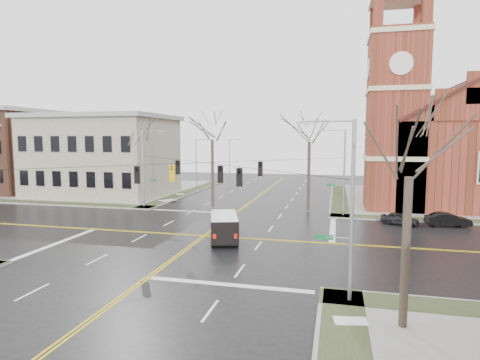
% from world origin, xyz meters
% --- Properties ---
extents(ground, '(120.00, 120.00, 0.00)m').
position_xyz_m(ground, '(0.00, 0.00, 0.00)').
color(ground, black).
rests_on(ground, ground).
extents(sidewalks, '(80.00, 80.00, 0.17)m').
position_xyz_m(sidewalks, '(0.00, 0.00, 0.08)').
color(sidewalks, gray).
rests_on(sidewalks, ground).
extents(road_markings, '(100.00, 100.00, 0.01)m').
position_xyz_m(road_markings, '(0.00, 0.00, 0.01)').
color(road_markings, gold).
rests_on(road_markings, ground).
extents(church, '(24.28, 27.48, 27.50)m').
position_xyz_m(church, '(24.76, 24.78, 8.43)').
color(church, '#602A19').
rests_on(church, ground).
extents(civic_building_a, '(18.00, 14.00, 11.00)m').
position_xyz_m(civic_building_a, '(-22.00, 20.00, 5.50)').
color(civic_building_a, gray).
rests_on(civic_building_a, ground).
extents(civic_building_b, '(18.00, 16.00, 12.00)m').
position_xyz_m(civic_building_b, '(-42.00, 22.00, 6.00)').
color(civic_building_b, brown).
rests_on(civic_building_b, ground).
extents(signal_pole_ne, '(2.75, 0.22, 9.00)m').
position_xyz_m(signal_pole_ne, '(11.32, 11.50, 4.95)').
color(signal_pole_ne, gray).
rests_on(signal_pole_ne, ground).
extents(signal_pole_nw, '(2.75, 0.22, 9.00)m').
position_xyz_m(signal_pole_nw, '(-11.32, 11.50, 4.95)').
color(signal_pole_nw, gray).
rests_on(signal_pole_nw, ground).
extents(signal_pole_se, '(2.75, 0.22, 9.00)m').
position_xyz_m(signal_pole_se, '(11.32, -11.50, 4.95)').
color(signal_pole_se, gray).
rests_on(signal_pole_se, ground).
extents(span_wires, '(23.02, 23.02, 0.03)m').
position_xyz_m(span_wires, '(0.00, 0.00, 6.20)').
color(span_wires, black).
rests_on(span_wires, ground).
extents(traffic_signals, '(8.21, 8.26, 1.30)m').
position_xyz_m(traffic_signals, '(-0.00, -0.67, 5.45)').
color(traffic_signals, black).
rests_on(traffic_signals, ground).
extents(streetlight_north_a, '(2.30, 0.20, 8.00)m').
position_xyz_m(streetlight_north_a, '(-10.65, 28.00, 4.47)').
color(streetlight_north_a, gray).
rests_on(streetlight_north_a, ground).
extents(streetlight_north_b, '(2.30, 0.20, 8.00)m').
position_xyz_m(streetlight_north_b, '(-10.65, 48.00, 4.47)').
color(streetlight_north_b, gray).
rests_on(streetlight_north_b, ground).
extents(cargo_van, '(3.63, 5.76, 2.06)m').
position_xyz_m(cargo_van, '(1.93, -0.83, 1.22)').
color(cargo_van, white).
rests_on(cargo_van, ground).
extents(parked_car_a, '(3.71, 2.56, 1.17)m').
position_xyz_m(parked_car_a, '(16.70, 8.54, 0.59)').
color(parked_car_a, black).
rests_on(parked_car_a, ground).
extents(parked_car_b, '(4.11, 1.91, 1.30)m').
position_xyz_m(parked_car_b, '(20.96, 8.82, 0.65)').
color(parked_car_b, black).
rests_on(parked_car_b, ground).
extents(tree_nw_far, '(4.00, 4.00, 11.11)m').
position_xyz_m(tree_nw_far, '(-13.71, 13.95, 8.04)').
color(tree_nw_far, '#342821').
rests_on(tree_nw_far, ground).
extents(tree_nw_near, '(4.00, 4.00, 11.87)m').
position_xyz_m(tree_nw_near, '(-3.50, 13.36, 8.58)').
color(tree_nw_near, '#342821').
rests_on(tree_nw_near, ground).
extents(tree_ne, '(4.00, 4.00, 11.53)m').
position_xyz_m(tree_ne, '(7.69, 13.63, 8.34)').
color(tree_ne, '#342821').
rests_on(tree_ne, ground).
extents(tree_se, '(4.00, 4.00, 9.72)m').
position_xyz_m(tree_se, '(13.65, -13.83, 7.06)').
color(tree_se, '#342821').
rests_on(tree_se, ground).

